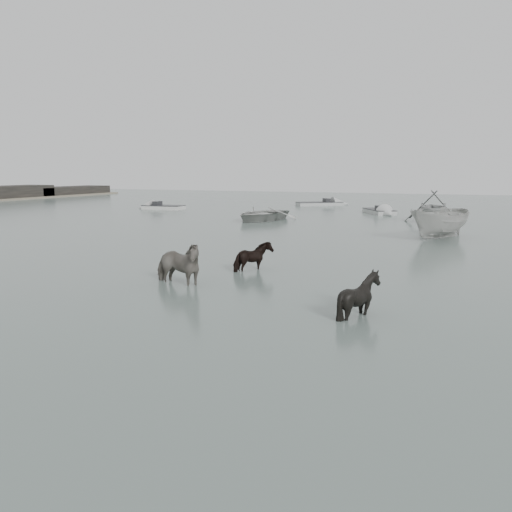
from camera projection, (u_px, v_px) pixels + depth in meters
name	position (u px, v px, depth m)	size (l,w,h in m)	color
ground	(293.00, 292.00, 15.11)	(140.00, 140.00, 0.00)	#53625B
pony_pinto	(177.00, 258.00, 15.93)	(0.94, 2.05, 1.73)	black
pony_dark	(254.00, 253.00, 18.20)	(1.27, 1.09, 1.28)	black
pony_black	(360.00, 287.00, 12.54)	(1.18, 1.33, 1.46)	black
rowboat_lead	(261.00, 213.00, 36.90)	(3.91, 5.47, 1.13)	#B1B2AD
rowboat_trail	(434.00, 205.00, 35.38)	(3.97, 4.61, 2.43)	#A0A2A0
boat_small	(441.00, 221.00, 26.95)	(1.79, 4.75, 1.83)	#A7A7A2
skiff_outer	(163.00, 205.00, 47.53)	(5.47, 1.60, 0.75)	silver
skiff_mid	(379.00, 209.00, 42.68)	(5.49, 1.60, 0.75)	#ACAFAC
skiff_far	(319.00, 202.00, 52.66)	(6.67, 1.60, 0.75)	#A6A8A6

